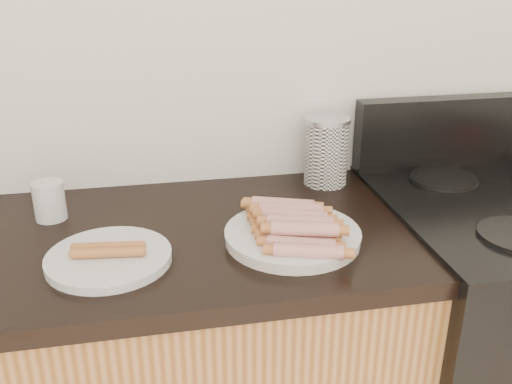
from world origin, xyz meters
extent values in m
cube|color=silver|center=(0.00, 2.00, 1.30)|extent=(4.00, 0.04, 2.60)
cube|color=black|center=(0.78, 1.68, 0.45)|extent=(0.76, 0.65, 0.90)
cube|color=black|center=(0.78, 1.96, 1.01)|extent=(0.76, 0.06, 0.20)
cylinder|color=black|center=(0.61, 1.84, 0.92)|extent=(0.18, 0.18, 0.01)
cylinder|color=white|center=(0.13, 1.60, 0.91)|extent=(0.37, 0.37, 0.02)
cylinder|color=white|center=(-0.26, 1.59, 0.91)|extent=(0.28, 0.28, 0.02)
cylinder|color=maroon|center=(0.13, 1.49, 0.93)|extent=(0.14, 0.08, 0.03)
cylinder|color=maroon|center=(0.13, 1.52, 0.93)|extent=(0.14, 0.08, 0.03)
cylinder|color=maroon|center=(0.13, 1.56, 0.93)|extent=(0.14, 0.08, 0.03)
cylinder|color=maroon|center=(0.13, 1.59, 0.93)|extent=(0.14, 0.08, 0.03)
cylinder|color=maroon|center=(0.13, 1.62, 0.93)|extent=(0.14, 0.08, 0.03)
cylinder|color=maroon|center=(0.13, 1.65, 0.93)|extent=(0.14, 0.08, 0.03)
cylinder|color=maroon|center=(0.13, 1.68, 0.93)|extent=(0.14, 0.08, 0.03)
cylinder|color=maroon|center=(0.13, 1.72, 0.93)|extent=(0.14, 0.08, 0.03)
cylinder|color=maroon|center=(0.13, 1.54, 0.96)|extent=(0.14, 0.08, 0.03)
cylinder|color=maroon|center=(0.13, 1.57, 0.96)|extent=(0.14, 0.08, 0.03)
cylinder|color=maroon|center=(0.13, 1.60, 0.96)|extent=(0.14, 0.08, 0.03)
cylinder|color=maroon|center=(0.13, 1.64, 0.96)|extent=(0.14, 0.08, 0.03)
cylinder|color=maroon|center=(0.13, 1.67, 0.96)|extent=(0.14, 0.08, 0.03)
cylinder|color=#CD704A|center=(-0.26, 1.57, 0.93)|extent=(0.13, 0.04, 0.02)
cylinder|color=#CD704A|center=(-0.26, 1.60, 0.93)|extent=(0.13, 0.04, 0.02)
cylinder|color=silver|center=(0.30, 1.92, 0.99)|extent=(0.11, 0.11, 0.17)
cylinder|color=silver|center=(0.30, 1.92, 1.08)|extent=(0.12, 0.12, 0.01)
cylinder|color=white|center=(-0.41, 1.82, 0.95)|extent=(0.08, 0.08, 0.09)
camera|label=1|loc=(-0.16, 0.53, 1.49)|focal=40.00mm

